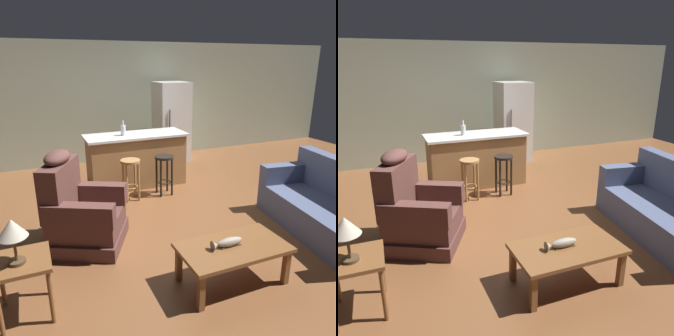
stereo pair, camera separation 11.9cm
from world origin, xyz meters
TOP-DOWN VIEW (x-y plane):
  - ground_plane at (0.00, 0.00)m, footprint 12.00×12.00m
  - back_wall at (0.00, 3.12)m, footprint 12.00×0.05m
  - coffee_table at (0.01, -1.74)m, footprint 1.10×0.60m
  - fish_figurine at (-0.06, -1.73)m, footprint 0.34×0.10m
  - couch at (1.76, -1.35)m, footprint 1.11×2.00m
  - recliner_near_lamp at (-1.27, -0.38)m, footprint 1.13×1.13m
  - end_table at (-1.93, -1.40)m, footprint 0.48×0.48m
  - table_lamp at (-1.95, -1.44)m, footprint 0.24×0.24m
  - kitchen_island at (0.00, 1.35)m, footprint 1.80×0.70m
  - bar_stool_left at (-0.30, 0.72)m, footprint 0.32×0.32m
  - bar_stool_right at (0.29, 0.72)m, footprint 0.32×0.32m
  - refrigerator at (1.23, 2.55)m, footprint 0.70×0.69m
  - bottle_tall_green at (-0.23, 1.33)m, footprint 0.09×0.09m

SIDE VIEW (x-z plane):
  - ground_plane at x=0.00m, z-range 0.00..0.00m
  - couch at x=1.76m, z-range -0.13..0.81m
  - coffee_table at x=0.01m, z-range 0.15..0.57m
  - recliner_near_lamp at x=-1.27m, z-range -0.18..1.02m
  - end_table at x=-1.93m, z-range 0.18..0.74m
  - fish_figurine at x=-0.06m, z-range 0.41..0.51m
  - bar_stool_left at x=-0.30m, z-range 0.13..0.81m
  - bar_stool_right at x=0.29m, z-range 0.13..0.81m
  - kitchen_island at x=0.00m, z-range 0.00..0.95m
  - table_lamp at x=-1.95m, z-range 0.66..1.07m
  - refrigerator at x=1.23m, z-range 0.00..1.76m
  - bottle_tall_green at x=-0.23m, z-range 0.92..1.18m
  - back_wall at x=0.00m, z-range 0.00..2.60m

